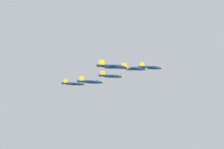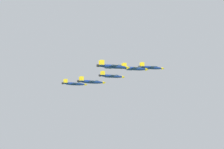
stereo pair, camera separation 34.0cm
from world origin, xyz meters
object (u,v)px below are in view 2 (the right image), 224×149
at_px(jet_right_outer, 113,66).
at_px(jet_slot_rear, 91,82).
at_px(jet_left_wingman, 112,76).
at_px(jet_left_outer, 74,84).
at_px(jet_lead, 151,68).
at_px(jet_right_wingman, 134,69).

height_order(jet_right_outer, jet_slot_rear, jet_right_outer).
xyz_separation_m(jet_left_wingman, jet_left_outer, (-24.88, 2.81, -3.76)).
bearing_deg(jet_lead, jet_slot_rear, -179.35).
distance_m(jet_lead, jet_left_outer, 50.67).
xyz_separation_m(jet_lead, jet_left_outer, (-49.75, 5.63, -7.75)).
bearing_deg(jet_left_outer, jet_lead, -41.16).
xyz_separation_m(jet_right_wingman, jet_left_outer, (-42.97, 29.73, -3.31)).
bearing_deg(jet_left_wingman, jet_lead, -41.30).
bearing_deg(jet_right_outer, jet_lead, 41.42).
distance_m(jet_left_outer, jet_slot_rear, 32.56).
bearing_deg(jet_right_outer, jet_left_wingman, 69.64).
distance_m(jet_lead, jet_right_wingman, 25.43).
height_order(jet_right_wingman, jet_slot_rear, jet_right_wingman).
bearing_deg(jet_lead, jet_right_wingman, -138.99).
bearing_deg(jet_left_outer, jet_right_outer, -90.80).
distance_m(jet_left_wingman, jet_slot_rear, 25.92).
distance_m(jet_lead, jet_right_outer, 50.59).
bearing_deg(jet_right_wingman, jet_right_outer, -138.97).
xyz_separation_m(jet_left_outer, jet_slot_rear, (18.09, -26.91, -2.96)).
height_order(jet_left_wingman, jet_slot_rear, jet_left_wingman).
distance_m(jet_left_outer, jet_right_outer, 64.85).
distance_m(jet_left_wingman, jet_right_outer, 52.35).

